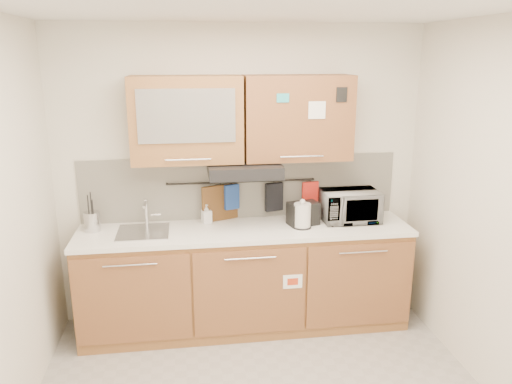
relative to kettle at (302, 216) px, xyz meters
name	(u,v)px	position (x,y,z in m)	size (l,w,h in m)	color
ceiling	(270,4)	(-0.48, -1.14, 1.58)	(3.20, 3.20, 0.00)	white
wall_back	(241,176)	(-0.48, 0.36, 0.28)	(3.20, 3.20, 0.00)	silver
base_cabinet	(246,283)	(-0.48, 0.05, -0.61)	(2.80, 0.64, 0.88)	#A9673C
countertop	(245,230)	(-0.48, 0.05, -0.12)	(2.82, 0.62, 0.04)	white
backsplash	(241,187)	(-0.48, 0.35, 0.18)	(2.80, 0.02, 0.56)	silver
upper_cabinets	(242,119)	(-0.49, 0.18, 0.81)	(1.82, 0.37, 0.70)	#A9673C
range_hood	(244,169)	(-0.48, 0.11, 0.40)	(0.60, 0.46, 0.10)	black
sink	(143,232)	(-1.33, 0.07, -0.10)	(0.42, 0.40, 0.26)	silver
utensil_rail	(242,182)	(-0.48, 0.31, 0.24)	(0.02, 0.02, 1.30)	black
utensil_crock	(92,221)	(-1.75, 0.16, -0.01)	(0.14, 0.14, 0.33)	silver
kettle	(302,216)	(0.00, 0.00, 0.00)	(0.19, 0.19, 0.25)	silver
toaster	(303,213)	(0.03, 0.08, 0.00)	(0.29, 0.21, 0.20)	black
microwave	(350,206)	(0.46, 0.12, 0.04)	(0.49, 0.33, 0.27)	#999999
soap_bottle	(207,214)	(-0.80, 0.23, -0.01)	(0.08, 0.08, 0.17)	#999999
cutting_board	(221,209)	(-0.67, 0.30, 0.00)	(0.35, 0.03, 0.43)	brown
oven_mitt	(232,197)	(-0.57, 0.30, 0.11)	(0.13, 0.03, 0.22)	navy
dark_pouch	(274,197)	(-0.19, 0.30, 0.09)	(0.16, 0.05, 0.25)	black
pot_holder	(310,192)	(0.14, 0.30, 0.13)	(0.15, 0.02, 0.18)	red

